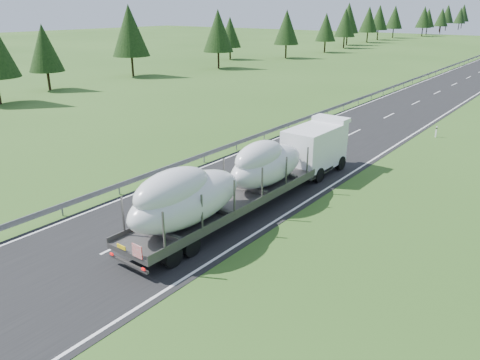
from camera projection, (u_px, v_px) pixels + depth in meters
The scene contains 4 objects.
ground at pixel (125, 243), 23.23m from camera, with size 400.00×400.00×0.00m, color #2B4E1A.
guardrail at pixel (473, 58), 100.71m from camera, with size 0.10×400.00×0.76m.
tree_line_left at pixel (352, 21), 137.83m from camera, with size 14.62×298.23×12.15m.
boat_truck at pixel (249, 173), 26.47m from camera, with size 2.91×19.50×4.01m.
Camera 1 is at (17.03, -13.04, 11.04)m, focal length 35.00 mm.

